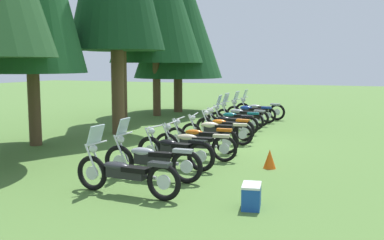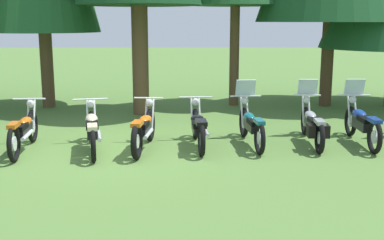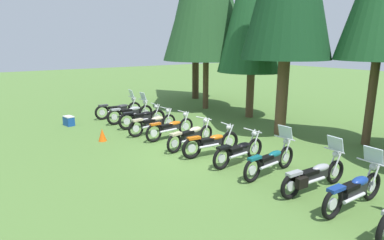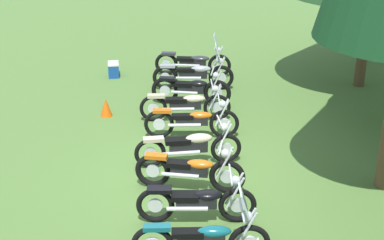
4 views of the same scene
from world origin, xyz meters
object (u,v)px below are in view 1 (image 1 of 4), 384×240
at_px(motorcycle_8, 234,118).
at_px(picnic_cooler, 251,196).
at_px(motorcycle_2, 174,150).
at_px(motorcycle_0, 125,172).
at_px(motorcycle_9, 243,115).
at_px(pine_tree_6, 178,13).
at_px(motorcycle_3, 194,143).
at_px(motorcycle_10, 250,112).
at_px(motorcycle_7, 229,122).
at_px(motorcycle_11, 259,109).
at_px(traffic_cone, 270,159).
at_px(motorcycle_5, 216,130).
at_px(motorcycle_1, 151,159).
at_px(motorcycle_6, 224,127).
at_px(motorcycle_4, 200,137).

bearing_deg(motorcycle_8, picnic_cooler, 104.50).
bearing_deg(motorcycle_2, motorcycle_0, 96.72).
relative_size(motorcycle_9, pine_tree_6, 0.28).
height_order(motorcycle_3, motorcycle_10, motorcycle_10).
distance_m(motorcycle_10, pine_tree_6, 7.16).
height_order(motorcycle_7, picnic_cooler, motorcycle_7).
xyz_separation_m(motorcycle_11, picnic_cooler, (-12.70, -3.20, -0.25)).
height_order(motorcycle_8, traffic_cone, motorcycle_8).
height_order(motorcycle_8, motorcycle_11, motorcycle_11).
relative_size(motorcycle_5, motorcycle_10, 1.02).
height_order(motorcycle_1, motorcycle_3, motorcycle_1).
relative_size(motorcycle_3, motorcycle_6, 1.05).
bearing_deg(motorcycle_9, traffic_cone, 115.32).
bearing_deg(motorcycle_3, motorcycle_6, -90.11).
distance_m(motorcycle_1, motorcycle_11, 11.66).
relative_size(motorcycle_7, motorcycle_8, 0.97).
xyz_separation_m(motorcycle_8, pine_tree_6, (5.05, 4.76, 4.72)).
bearing_deg(traffic_cone, pine_tree_6, 34.58).
bearing_deg(motorcycle_1, picnic_cooler, 155.06).
bearing_deg(motorcycle_0, pine_tree_6, -66.74).
bearing_deg(motorcycle_2, motorcycle_7, -80.61).
height_order(motorcycle_6, pine_tree_6, pine_tree_6).
height_order(pine_tree_6, traffic_cone, pine_tree_6).
distance_m(motorcycle_0, motorcycle_9, 10.75).
distance_m(motorcycle_2, motorcycle_8, 6.91).
height_order(motorcycle_0, motorcycle_6, motorcycle_0).
relative_size(motorcycle_3, motorcycle_9, 1.00).
xyz_separation_m(motorcycle_4, traffic_cone, (-1.22, -2.36, -0.20)).
height_order(motorcycle_2, motorcycle_6, motorcycle_2).
distance_m(motorcycle_4, motorcycle_7, 3.61).
relative_size(motorcycle_4, motorcycle_11, 0.97).
height_order(motorcycle_11, traffic_cone, motorcycle_11).
relative_size(motorcycle_2, motorcycle_10, 0.97).
bearing_deg(motorcycle_6, picnic_cooler, 118.46).
distance_m(motorcycle_7, motorcycle_11, 4.67).
relative_size(motorcycle_3, motorcycle_8, 1.04).
xyz_separation_m(motorcycle_0, motorcycle_11, (12.89, 0.66, 0.00)).
height_order(motorcycle_4, motorcycle_9, motorcycle_9).
height_order(motorcycle_4, traffic_cone, motorcycle_4).
relative_size(motorcycle_6, motorcycle_11, 0.94).
height_order(motorcycle_2, traffic_cone, motorcycle_2).
height_order(motorcycle_8, picnic_cooler, motorcycle_8).
relative_size(motorcycle_3, motorcycle_7, 1.08).
distance_m(motorcycle_11, traffic_cone, 9.88).
relative_size(motorcycle_1, picnic_cooler, 4.05).
relative_size(motorcycle_1, traffic_cone, 5.02).
distance_m(motorcycle_2, motorcycle_9, 8.26).
height_order(motorcycle_2, motorcycle_3, motorcycle_2).
relative_size(motorcycle_7, pine_tree_6, 0.25).
xyz_separation_m(motorcycle_5, motorcycle_10, (5.76, 0.50, 0.01)).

